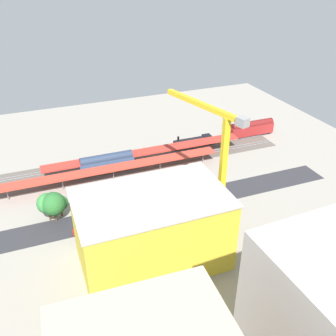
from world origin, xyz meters
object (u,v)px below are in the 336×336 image
at_px(street_tree_0, 53,204).
at_px(parked_car_3, 133,219).
at_px(box_truck_0, 142,216).
at_px(parked_car_4, 110,223).
at_px(platform_canopy_near, 113,168).
at_px(platform_canopy_far, 146,152).
at_px(parked_car_0, 205,201).
at_px(parked_car_1, 183,207).
at_px(street_tree_3, 47,203).
at_px(tower_crane, 217,158).
at_px(parked_car_2, 157,211).
at_px(parked_car_5, 82,230).
at_px(locomotive, 195,142).
at_px(box_truck_1, 98,224).
at_px(box_truck_2, 108,223).
at_px(street_tree_1, 60,203).
at_px(freight_coach_far, 107,162).
at_px(construction_building, 152,230).
at_px(passenger_coach, 252,128).
at_px(traffic_light, 174,181).
at_px(street_tree_2, 126,187).

bearing_deg(street_tree_0, parked_car_3, 157.66).
distance_m(box_truck_0, street_tree_0, 23.16).
height_order(parked_car_4, box_truck_0, box_truck_0).
height_order(platform_canopy_near, platform_canopy_far, platform_canopy_far).
bearing_deg(parked_car_0, platform_canopy_near, -47.30).
relative_size(parked_car_1, box_truck_0, 0.50).
relative_size(parked_car_1, street_tree_3, 0.52).
height_order(tower_crane, street_tree_3, tower_crane).
relative_size(parked_car_2, parked_car_5, 0.99).
bearing_deg(locomotive, platform_canopy_near, 19.52).
relative_size(parked_car_5, box_truck_1, 0.55).
bearing_deg(box_truck_1, tower_crane, 165.16).
distance_m(parked_car_1, box_truck_2, 21.29).
relative_size(box_truck_0, box_truck_2, 0.89).
bearing_deg(parked_car_3, street_tree_1, -28.90).
xyz_separation_m(freight_coach_far, parked_car_1, (-14.35, 28.36, -2.53)).
height_order(parked_car_1, parked_car_5, parked_car_5).
bearing_deg(construction_building, parked_car_0, -143.05).
distance_m(parked_car_4, construction_building, 18.62).
xyz_separation_m(passenger_coach, construction_building, (58.37, 49.69, 5.22)).
bearing_deg(box_truck_1, parked_car_2, -178.03).
relative_size(platform_canopy_far, tower_crane, 2.16).
bearing_deg(freight_coach_far, street_tree_3, 43.78).
relative_size(box_truck_0, street_tree_1, 1.33).
distance_m(box_truck_0, box_truck_1, 11.64).
xyz_separation_m(box_truck_1, street_tree_1, (7.84, -9.12, 2.50)).
relative_size(platform_canopy_far, parked_car_5, 14.45).
height_order(locomotive, traffic_light, traffic_light).
bearing_deg(street_tree_0, traffic_light, -179.09).
xyz_separation_m(street_tree_0, street_tree_2, (-19.88, -1.85, -0.52)).
xyz_separation_m(parked_car_2, box_truck_1, (16.40, 0.56, 0.87)).
bearing_deg(parked_car_1, street_tree_3, -14.43).
distance_m(passenger_coach, street_tree_1, 79.61).
xyz_separation_m(platform_canopy_near, street_tree_0, (19.41, 14.83, 1.34)).
distance_m(platform_canopy_near, parked_car_1, 26.76).
distance_m(parked_car_5, traffic_light, 29.91).
bearing_deg(parked_car_5, construction_building, 131.10).
bearing_deg(traffic_light, street_tree_3, -0.83).
bearing_deg(platform_canopy_far, parked_car_0, 104.94).
bearing_deg(freight_coach_far, street_tree_2, 93.21).
height_order(passenger_coach, construction_building, construction_building).
bearing_deg(box_truck_2, locomotive, -139.64).
relative_size(locomotive, construction_building, 0.50).
bearing_deg(box_truck_0, parked_car_4, -9.57).
bearing_deg(parked_car_1, tower_crane, 126.14).
relative_size(parked_car_3, street_tree_3, 0.56).
bearing_deg(parked_car_0, freight_coach_far, -52.88).
xyz_separation_m(passenger_coach, street_tree_0, (77.30, 26.75, 2.20)).
bearing_deg(parked_car_2, parked_car_1, 172.12).
xyz_separation_m(passenger_coach, tower_crane, (38.84, 41.84, 15.56)).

